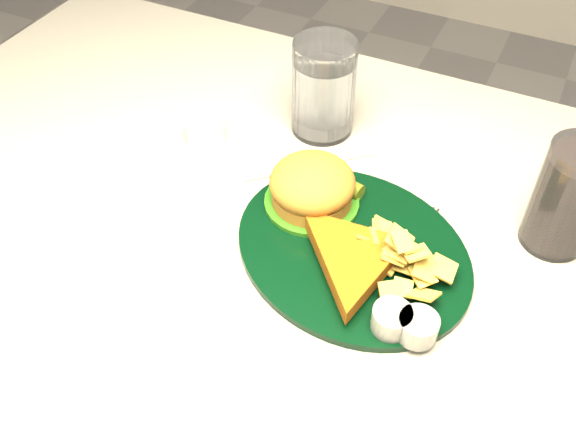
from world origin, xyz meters
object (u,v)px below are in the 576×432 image
water_glass (324,88)px  cola_glass (568,198)px  dinner_plate (354,233)px  fork_napkin (397,275)px  table (292,405)px

water_glass → cola_glass: bearing=-13.5°
dinner_plate → cola_glass: 0.23m
dinner_plate → water_glass: 0.23m
cola_glass → fork_napkin: 0.20m
dinner_plate → water_glass: size_ratio=2.17×
water_glass → fork_napkin: (0.18, -0.20, -0.06)m
cola_glass → fork_napkin: bearing=-136.9°
dinner_plate → fork_napkin: dinner_plate is taller
table → dinner_plate: dinner_plate is taller
table → cola_glass: bearing=26.1°
water_glass → table: bearing=-75.0°
water_glass → fork_napkin: size_ratio=0.78×
table → water_glass: 0.49m
water_glass → dinner_plate: bearing=-57.7°
fork_napkin → cola_glass: bearing=55.0°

